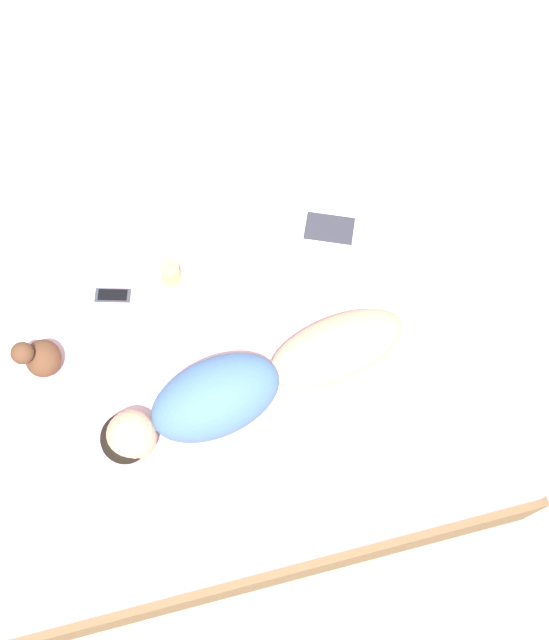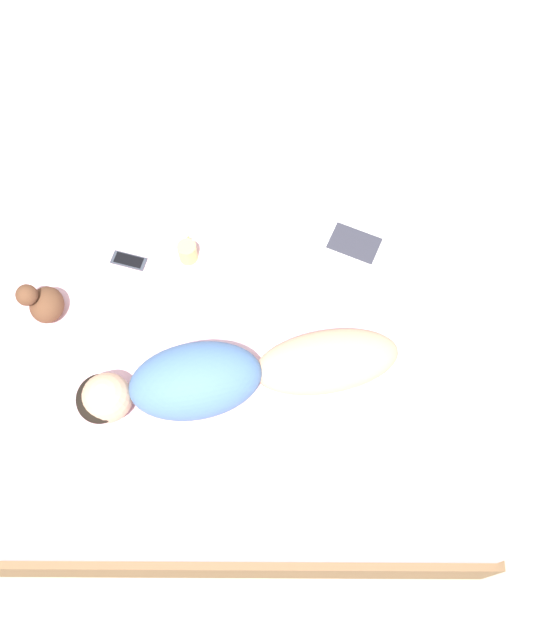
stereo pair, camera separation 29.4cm
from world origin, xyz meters
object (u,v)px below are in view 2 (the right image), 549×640
(coffee_mug, at_px, (188,251))
(cell_phone, at_px, (129,261))
(open_magazine, at_px, (346,263))
(person, at_px, (225,377))

(coffee_mug, relative_size, cell_phone, 0.71)
(open_magazine, distance_m, cell_phone, 0.90)
(person, height_order, coffee_mug, person)
(person, relative_size, cell_phone, 8.03)
(coffee_mug, bearing_deg, person, -162.64)
(person, bearing_deg, coffee_mug, 6.78)
(person, distance_m, open_magazine, 0.72)
(coffee_mug, bearing_deg, open_magazine, -92.28)
(open_magazine, relative_size, coffee_mug, 4.49)
(person, height_order, cell_phone, person)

